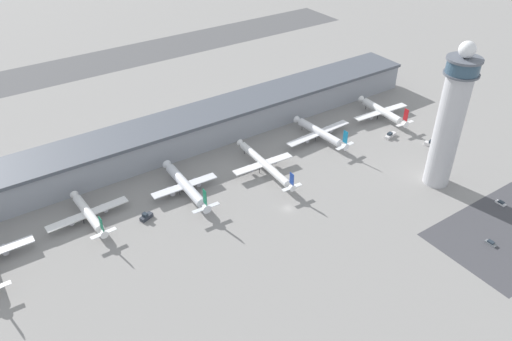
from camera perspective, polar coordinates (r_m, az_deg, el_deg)
The scene contains 15 objects.
ground_plane at distance 211.47m, azimuth 3.62°, elevation -4.38°, with size 1000.00×1000.00×0.00m, color gray.
terminal_building at distance 256.28m, azimuth -5.87°, elevation 5.12°, with size 258.41×25.00×15.96m.
runway_strip at distance 372.80m, azimuth -16.15°, elevation 12.06°, with size 387.62×44.00×0.01m, color #515154.
control_tower at distance 225.43m, azimuth 21.31°, elevation 5.46°, with size 14.26×14.26×65.73m.
parking_lot_surface at distance 223.85m, azimuth 27.08°, elevation -6.27°, with size 64.00×40.00×0.01m, color #424247.
airplane_gate_bravo at distance 213.40m, azimuth -18.61°, elevation -4.70°, with size 33.90×32.93×11.64m.
airplane_gate_charlie at distance 219.52m, azimuth -8.07°, elevation -1.71°, with size 30.27×40.35×13.31m.
airplane_gate_delta at distance 231.20m, azimuth 0.95°, elevation 0.75°, with size 30.81×46.29×11.70m.
airplane_gate_echo at distance 258.66m, azimuth 7.30°, elevation 4.31°, with size 40.59×37.29×12.79m.
airplane_gate_foxtrot at distance 285.76m, azimuth 14.22°, elevation 6.57°, with size 35.74×36.54×13.09m.
service_truck_catering at distance 270.03m, azimuth 15.10°, elevation 3.91°, with size 8.29×3.80×2.72m.
service_truck_fuel at distance 267.72m, azimuth 19.54°, elevation 2.81°, with size 5.17×8.69×3.12m.
service_truck_baggage at distance 210.13m, azimuth -12.44°, elevation -5.18°, with size 6.12×4.28×3.06m.
car_silver_sedan at distance 237.59m, azimuth 26.18°, elevation -3.35°, with size 1.86×4.34×1.37m.
car_yellow_taxi at distance 213.99m, azimuth 25.25°, elevation -7.51°, with size 1.87×4.47×1.39m.
Camera 1 is at (-104.20, -129.35, 130.88)m, focal length 35.00 mm.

